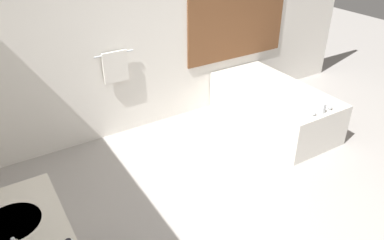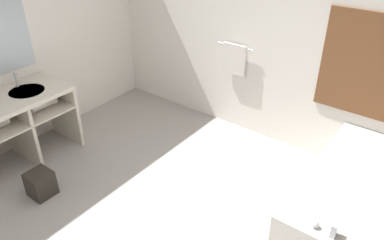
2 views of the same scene
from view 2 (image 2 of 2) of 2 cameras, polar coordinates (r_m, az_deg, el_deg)
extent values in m
plane|color=#A8A39E|center=(3.80, -8.25, -15.98)|extent=(16.00, 16.00, 0.00)
cube|color=white|center=(4.63, 10.50, 12.79)|extent=(7.40, 0.06, 2.70)
cylinder|color=silver|center=(4.77, 6.65, 11.09)|extent=(0.50, 0.02, 0.02)
cube|color=silver|center=(4.83, 6.46, 9.16)|extent=(0.32, 0.04, 0.40)
cube|color=beige|center=(4.61, -25.72, 2.94)|extent=(0.68, 1.22, 0.05)
cube|color=beige|center=(4.72, -25.05, 0.28)|extent=(0.64, 1.16, 0.02)
cylinder|color=white|center=(4.71, -23.70, 3.28)|extent=(0.39, 0.39, 0.15)
cube|color=beige|center=(4.81, -24.59, -1.52)|extent=(0.62, 0.04, 0.80)
cube|color=beige|center=(5.05, -18.98, 1.30)|extent=(0.62, 0.04, 0.80)
cylinder|color=silver|center=(4.77, -21.86, 2.37)|extent=(0.13, 0.34, 0.13)
cylinder|color=silver|center=(4.82, -25.06, 4.75)|extent=(0.04, 0.04, 0.02)
cylinder|color=silver|center=(4.79, -25.30, 5.71)|extent=(0.02, 0.02, 0.16)
cube|color=silver|center=(4.73, -25.24, 6.37)|extent=(0.07, 0.01, 0.01)
cube|color=silver|center=(3.91, 23.81, -11.55)|extent=(0.91, 1.81, 0.56)
ellipsoid|color=white|center=(3.83, 24.23, -10.08)|extent=(0.66, 1.30, 0.30)
cube|color=silver|center=(3.08, 20.87, -15.41)|extent=(0.04, 0.07, 0.12)
sphere|color=silver|center=(3.12, 18.30, -14.88)|extent=(0.06, 0.06, 0.06)
cube|color=#2D2823|center=(4.32, -22.06, -8.98)|extent=(0.24, 0.24, 0.28)
camera|label=1|loc=(3.76, -61.61, 15.75)|focal=35.00mm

